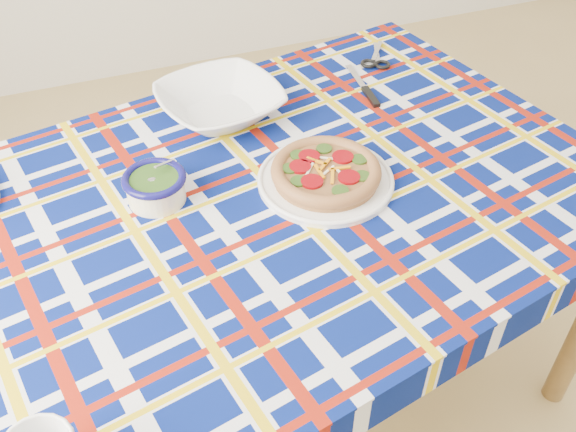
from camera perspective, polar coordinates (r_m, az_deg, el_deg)
name	(u,v)px	position (r m, az deg, el deg)	size (l,w,h in m)	color
floor	(484,392)	(1.83, 17.03, -14.76)	(4.00, 4.00, 0.00)	tan
dining_table	(248,231)	(1.26, -3.58, -1.36)	(1.59, 1.17, 0.67)	brown
tablecloth	(247,223)	(1.25, -3.62, -0.62)	(1.47, 0.93, 0.10)	#05135C
main_focaccia_plate	(326,172)	(1.25, 3.39, 3.93)	(0.28, 0.28, 0.05)	brown
pesto_bowl	(155,185)	(1.23, -11.73, 2.72)	(0.12, 0.12, 0.07)	#1D3B10
serving_bowl	(220,103)	(1.45, -6.06, 9.96)	(0.27, 0.27, 0.07)	white
table_knife	(357,77)	(1.60, 6.16, 12.17)	(0.21, 0.02, 0.01)	silver
kitchen_scissors	(377,52)	(1.71, 7.90, 14.27)	(0.17, 0.08, 0.01)	silver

